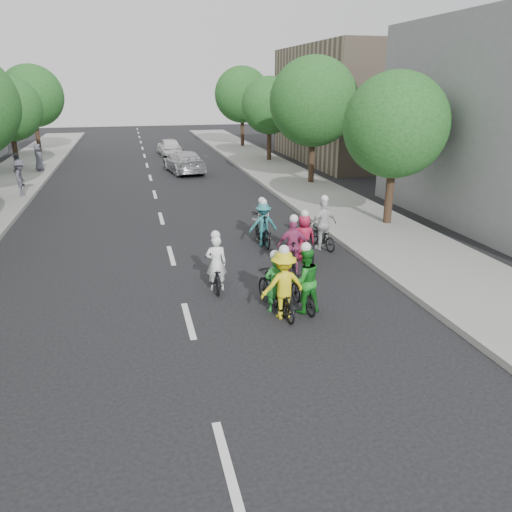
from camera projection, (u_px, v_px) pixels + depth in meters
name	position (u px, v px, depth m)	size (l,w,h in m)	color
ground	(189.00, 320.00, 12.17)	(120.00, 120.00, 0.00)	black
curb_left	(8.00, 226.00, 19.92)	(0.18, 80.00, 0.18)	#999993
sidewalk_right	(336.00, 206.00, 23.13)	(4.00, 80.00, 0.15)	gray
curb_right	(296.00, 208.00, 22.68)	(0.18, 80.00, 0.18)	#999993
bldg_se	(366.00, 104.00, 36.50)	(10.00, 14.00, 8.00)	gray
tree_l_4	(9.00, 109.00, 30.99)	(4.00, 4.00, 5.97)	black
tree_l_5	(32.00, 96.00, 39.06)	(4.80, 4.80, 6.93)	black
tree_r_0	(395.00, 125.00, 18.92)	(4.00, 4.00, 5.97)	black
tree_r_1	(314.00, 102.00, 26.99)	(4.80, 4.80, 6.93)	black
tree_r_2	(269.00, 106.00, 35.42)	(4.00, 4.00, 5.97)	black
tree_r_3	(242.00, 95.00, 43.49)	(4.80, 4.80, 6.93)	black
cyclist_0	(216.00, 270.00, 13.86)	(0.69, 1.62, 1.72)	black
cyclist_1	(304.00, 285.00, 12.47)	(0.88, 1.50, 1.83)	black
cyclist_2	(283.00, 290.00, 12.16)	(1.16, 1.59, 1.87)	black
cyclist_3	(292.00, 251.00, 15.16)	(1.03, 1.74, 1.81)	black
cyclist_4	(303.00, 242.00, 16.18)	(0.75, 1.95, 1.69)	black
cyclist_5	(274.00, 288.00, 12.58)	(0.82, 1.81, 1.62)	black
cyclist_6	(261.00, 225.00, 18.28)	(0.87, 1.86, 1.61)	black
cyclist_7	(263.00, 227.00, 17.60)	(1.02, 1.90, 1.71)	black
cyclist_8	(323.00, 230.00, 17.25)	(1.10, 1.65, 1.91)	black
follow_car_lead	(184.00, 162.00, 32.00)	(1.95, 4.80, 1.39)	silver
follow_car_trail	(169.00, 146.00, 39.96)	(1.59, 3.95, 1.34)	silver
spectator_0	(21.00, 178.00, 24.65)	(1.16, 0.66, 1.79)	#4E4D5A
spectator_1	(18.00, 170.00, 26.88)	(1.05, 0.44, 1.79)	#535561
spectator_2	(38.00, 157.00, 31.71)	(0.83, 0.54, 1.71)	#525360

